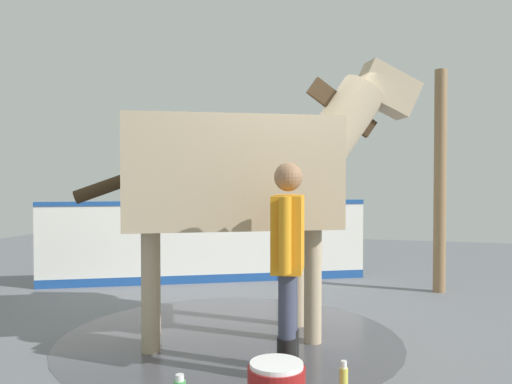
% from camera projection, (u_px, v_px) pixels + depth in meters
% --- Properties ---
extents(ground_plane, '(16.00, 16.00, 0.02)m').
position_uv_depth(ground_plane, '(247.00, 329.00, 5.09)').
color(ground_plane, slate).
extents(wet_patch, '(3.19, 3.19, 0.00)m').
position_uv_depth(wet_patch, '(230.00, 337.00, 4.79)').
color(wet_patch, '#4C4C54').
rests_on(wet_patch, ground).
extents(barrier_wall, '(2.04, 4.30, 1.18)m').
position_uv_depth(barrier_wall, '(207.00, 245.00, 7.32)').
color(barrier_wall, white).
rests_on(barrier_wall, ground).
extents(roof_post_near, '(0.16, 0.16, 2.92)m').
position_uv_depth(roof_post_near, '(440.00, 181.00, 6.70)').
color(roof_post_near, olive).
rests_on(roof_post_near, ground).
extents(horse, '(1.76, 3.06, 2.65)m').
position_uv_depth(horse, '(242.00, 172.00, 4.77)').
color(horse, tan).
rests_on(horse, ground).
extents(handler, '(0.65, 0.27, 1.61)m').
position_uv_depth(handler, '(288.00, 254.00, 3.84)').
color(handler, black).
rests_on(handler, ground).
extents(bottle_shampoo, '(0.06, 0.06, 0.27)m').
position_uv_depth(bottle_shampoo, '(344.00, 382.00, 3.43)').
color(bottle_shampoo, '#D8CC4C').
rests_on(bottle_shampoo, ground).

